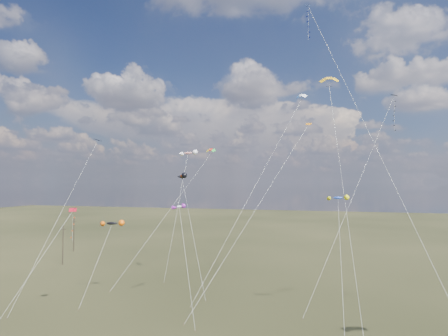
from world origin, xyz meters
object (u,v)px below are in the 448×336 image
(diamond_black_high, at_px, (390,122))
(parafoil_yellow, at_px, (329,79))
(utility_pole_far, at_px, (74,234))
(utility_pole_near, at_px, (63,245))
(novelty_black_orange, at_px, (112,223))

(diamond_black_high, distance_m, parafoil_yellow, 12.65)
(utility_pole_far, height_order, diamond_black_high, diamond_black_high)
(utility_pole_near, height_order, diamond_black_high, diamond_black_high)
(utility_pole_near, relative_size, parafoil_yellow, 0.24)
(utility_pole_near, distance_m, utility_pole_far, 16.12)
(parafoil_yellow, relative_size, novelty_black_orange, 2.98)
(utility_pole_far, relative_size, novelty_black_orange, 0.71)
(novelty_black_orange, bearing_deg, parafoil_yellow, 17.69)
(utility_pole_near, relative_size, novelty_black_orange, 0.71)
(utility_pole_near, bearing_deg, utility_pole_far, 119.74)
(utility_pole_near, xyz_separation_m, diamond_black_high, (62.45, -0.88, 22.41))
(parafoil_yellow, distance_m, novelty_black_orange, 39.35)
(utility_pole_far, bearing_deg, diamond_black_high, -11.93)
(parafoil_yellow, bearing_deg, utility_pole_near, 172.44)
(utility_pole_far, distance_m, novelty_black_orange, 43.71)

